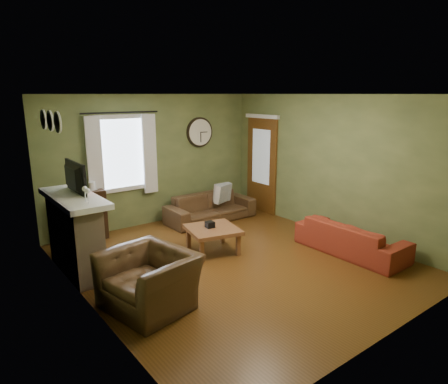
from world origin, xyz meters
TOP-DOWN VIEW (x-y plane):
  - floor at (0.00, 0.00)m, footprint 4.60×5.20m
  - ceiling at (0.00, 0.00)m, footprint 4.60×5.20m
  - wall_left at (-2.30, 0.00)m, footprint 0.00×5.20m
  - wall_right at (2.30, 0.00)m, footprint 0.00×5.20m
  - wall_back at (0.00, 2.60)m, footprint 4.60×0.00m
  - wall_front at (0.00, -2.60)m, footprint 4.60×0.00m
  - fireplace at (-2.10, 1.15)m, footprint 0.40×1.40m
  - firebox at (-1.91, 1.15)m, footprint 0.04×0.60m
  - mantel at (-2.07, 1.15)m, footprint 0.58×1.60m
  - tv at (-2.05, 1.30)m, footprint 0.08×0.60m
  - tv_screen at (-1.97, 1.30)m, footprint 0.02×0.62m
  - medallion_left at (-2.28, 0.80)m, footprint 0.28×0.28m
  - medallion_mid at (-2.28, 1.15)m, footprint 0.28×0.28m
  - medallion_right at (-2.28, 1.50)m, footprint 0.28×0.28m
  - window_pane at (-0.70, 2.58)m, footprint 1.00×0.02m
  - curtain_rod at (-0.70, 2.48)m, footprint 0.03×0.03m
  - curtain_left at (-1.25, 2.48)m, footprint 0.28×0.04m
  - curtain_right at (-0.15, 2.48)m, footprint 0.28×0.04m
  - wall_clock at (1.10, 2.55)m, footprint 0.64×0.06m
  - door at (2.27, 1.85)m, footprint 0.05×0.90m
  - bookshelf at (-1.56, 2.40)m, footprint 0.77×0.33m
  - book at (-1.47, 2.42)m, footprint 0.20×0.24m
  - sofa_brown at (0.95, 1.98)m, footprint 1.92×0.75m
  - pillow_left at (1.23, 1.94)m, footprint 0.41×0.26m
  - pillow_right at (1.28, 2.00)m, footprint 0.40×0.12m
  - sofa_red at (1.76, -0.91)m, footprint 0.72×1.85m
  - armchair at (-1.71, -0.42)m, footprint 1.15×1.26m
  - coffee_table at (-0.04, 0.54)m, footprint 0.97×0.97m
  - tissue_box at (-0.06, 0.58)m, footprint 0.15×0.15m
  - wine_glass_a at (-2.05, 0.57)m, footprint 0.07×0.07m
  - wine_glass_b at (-2.05, 0.68)m, footprint 0.07×0.07m

SIDE VIEW (x-z plane):
  - floor at x=0.00m, z-range 0.00..0.00m
  - coffee_table at x=-0.04m, z-range 0.00..0.43m
  - sofa_red at x=1.76m, z-range 0.00..0.54m
  - sofa_brown at x=0.95m, z-range 0.00..0.56m
  - firebox at x=-1.91m, z-range 0.02..0.57m
  - armchair at x=-1.71m, z-range 0.00..0.71m
  - tissue_box at x=-0.06m, z-range 0.35..0.45m
  - bookshelf at x=-1.56m, z-range 0.00..0.91m
  - fireplace at x=-2.10m, z-range 0.00..1.10m
  - pillow_left at x=1.23m, z-range 0.35..0.75m
  - pillow_right at x=1.28m, z-range 0.35..0.75m
  - book at x=-1.47m, z-range 0.95..0.97m
  - door at x=2.27m, z-range 0.00..2.10m
  - mantel at x=-2.07m, z-range 1.10..1.18m
  - wine_glass_a at x=-2.05m, z-range 1.18..1.38m
  - wine_glass_b at x=-2.05m, z-range 1.18..1.39m
  - wall_left at x=-2.30m, z-range 0.00..2.60m
  - wall_right at x=2.30m, z-range 0.00..2.60m
  - wall_back at x=0.00m, z-range 0.00..2.60m
  - wall_front at x=0.00m, z-range 0.00..2.60m
  - tv at x=-2.05m, z-range 1.18..1.53m
  - tv_screen at x=-1.97m, z-range 1.23..1.59m
  - curtain_left at x=-1.25m, z-range 0.67..2.23m
  - curtain_right at x=-0.15m, z-range 0.67..2.23m
  - window_pane at x=-0.70m, z-range 0.85..2.15m
  - wall_clock at x=1.10m, z-range 1.48..2.12m
  - medallion_left at x=-2.28m, z-range 2.24..2.26m
  - medallion_mid at x=-2.28m, z-range 2.24..2.26m
  - medallion_right at x=-2.28m, z-range 2.24..2.26m
  - curtain_rod at x=-0.70m, z-range 1.52..3.02m
  - ceiling at x=0.00m, z-range 2.60..2.60m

